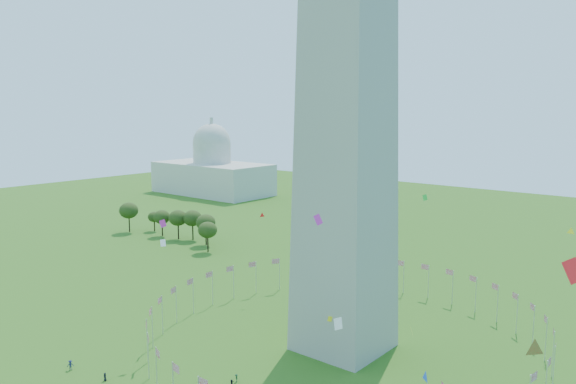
% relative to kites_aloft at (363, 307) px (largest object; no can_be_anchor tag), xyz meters
% --- Properties ---
extents(flag_ring, '(80.24, 80.24, 9.00)m').
position_rel_kites_aloft_xyz_m(flag_ring, '(-20.11, 25.22, -16.10)').
color(flag_ring, silver).
rests_on(flag_ring, ground).
extents(capitol_building, '(70.00, 35.00, 46.00)m').
position_rel_kites_aloft_xyz_m(capitol_building, '(-200.11, 155.22, 2.40)').
color(capitol_building, beige).
rests_on(capitol_building, ground).
extents(kites_aloft, '(125.57, 84.74, 31.03)m').
position_rel_kites_aloft_xyz_m(kites_aloft, '(0.00, 0.00, 0.00)').
color(kites_aloft, yellow).
rests_on(kites_aloft, ground).
extents(tree_line_west, '(55.55, 15.74, 11.85)m').
position_rel_kites_aloft_xyz_m(tree_line_west, '(-124.78, 65.81, -15.15)').
color(tree_line_west, '#374F1A').
rests_on(tree_line_west, ground).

